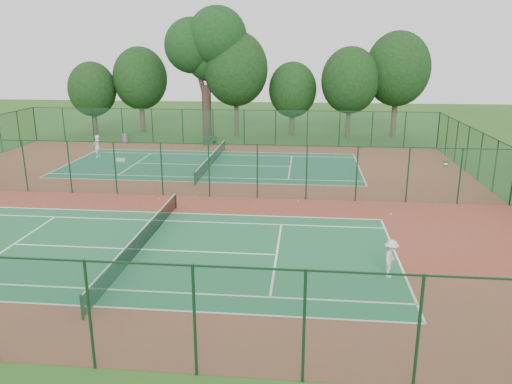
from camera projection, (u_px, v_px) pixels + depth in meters
ground at (186, 196)px, 32.20m from camera, size 120.00×120.00×0.00m
red_pad at (186, 196)px, 32.20m from camera, size 40.00×36.00×0.01m
court_near at (142, 249)px, 23.59m from camera, size 23.77×10.97×0.01m
court_far at (212, 165)px, 40.80m from camera, size 23.77×10.97×0.01m
fence_north at (229, 127)px, 48.93m from camera, size 40.00×0.09×3.50m
fence_south at (39, 313)px, 14.50m from camera, size 40.00×0.09×3.50m
fence_divider at (185, 170)px, 31.72m from camera, size 40.00×0.09×3.50m
tennis_net_near at (141, 239)px, 23.45m from camera, size 0.10×12.90×0.97m
tennis_net_far at (212, 159)px, 40.66m from camera, size 0.10×12.90×0.97m
player_near at (391, 259)px, 20.54m from camera, size 0.90×1.18×1.62m
player_far at (97, 146)px, 43.43m from camera, size 0.60×0.79×1.94m
trash_bin at (125, 139)px, 49.72m from camera, size 0.74×0.74×1.02m
bench at (210, 141)px, 48.94m from camera, size 1.46×0.93×0.87m
kit_bag at (121, 160)px, 42.05m from camera, size 0.77×0.33×0.28m
stray_ball_a at (196, 197)px, 31.92m from camera, size 0.08×0.08×0.08m
stray_ball_b at (298, 201)px, 30.97m from camera, size 0.08×0.08×0.08m
stray_ball_c at (159, 198)px, 31.54m from camera, size 0.07×0.07×0.07m
big_tree at (206, 45)px, 52.18m from camera, size 8.79×6.43×13.50m
evergreen_row at (242, 135)px, 55.34m from camera, size 39.00×5.00×12.00m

